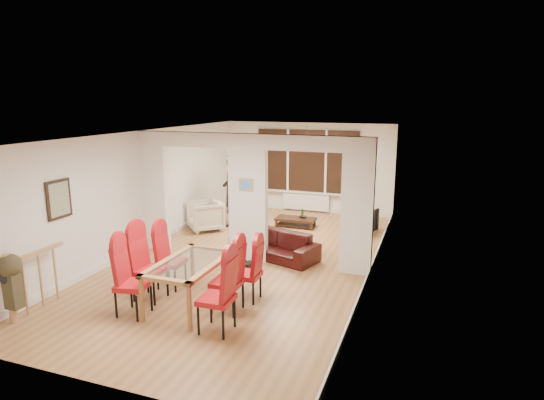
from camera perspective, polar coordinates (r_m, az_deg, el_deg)
The scene contains 24 objects.
floor at distance 9.53m, azimuth -2.94°, elevation -7.46°, with size 5.00×9.00×0.01m, color #9C6B3F.
room_walls at distance 9.17m, azimuth -3.03°, elevation 0.19°, with size 5.00×9.00×2.60m, color silver, non-canonical shape.
divider_wall at distance 9.17m, azimuth -3.03°, elevation 0.19°, with size 5.00×0.18×2.60m, color white.
bay_window_blinds at distance 13.28m, azimuth 4.39°, elevation 4.91°, with size 3.00×0.08×1.80m, color black.
radiator at distance 13.45m, azimuth 4.26°, elevation -0.19°, with size 1.40×0.08×0.50m, color white.
pendant_light at distance 12.03m, azimuth 4.38°, elevation 7.23°, with size 0.36×0.36×0.36m, color orange.
stair_newel at distance 8.10m, azimuth -27.35°, elevation -8.45°, with size 0.40×1.20×1.10m, color #AC7F4F, non-canonical shape.
wall_poster at distance 8.50m, azimuth -25.19°, elevation 0.09°, with size 0.04×0.52×0.67m, color gray.
pillar_photo at distance 9.02m, azimuth -3.29°, elevation 1.93°, with size 0.30×0.03×0.25m, color #4C8CD8.
dining_table at distance 7.51m, azimuth -10.12°, elevation -10.24°, with size 0.90×1.60×0.75m, color #976538, non-canonical shape.
dining_chair_la at distance 7.34m, azimuth -17.12°, elevation -9.53°, with size 0.46×0.46×1.14m, color #A01016, non-canonical shape.
dining_chair_lb at distance 7.80m, azimuth -15.12°, elevation -7.93°, with size 0.47×0.47×1.18m, color #A01016, non-canonical shape.
dining_chair_lc at distance 8.20m, azimuth -12.56°, elevation -7.16°, with size 0.43×0.43×1.07m, color #A01016, non-canonical shape.
dining_chair_ra at distance 6.59m, azimuth -7.02°, elevation -11.53°, with size 0.46×0.46×1.16m, color #A01016, non-canonical shape.
dining_chair_rb at distance 7.16m, azimuth -5.67°, elevation -9.61°, with size 0.45×0.45×1.13m, color #A01016, non-canonical shape.
dining_chair_rc at distance 7.56m, azimuth -3.10°, elevation -8.80°, with size 0.41×0.41×1.02m, color #A01016, non-canonical shape.
sofa at distance 9.56m, azimuth 0.25°, elevation -5.62°, with size 1.90×0.74×0.55m, color black.
armchair at distance 11.62m, azimuth -8.38°, elevation -1.97°, with size 0.82×0.79×0.74m, color beige.
person at distance 11.83m, azimuth -5.10°, elevation 1.27°, with size 0.46×0.70×1.91m, color black.
television at distance 11.54m, azimuth 11.72°, elevation -2.70°, with size 0.13×0.96×0.55m, color black.
coffee_table at distance 11.87m, azimuth 2.98°, elevation -2.80°, with size 1.02×0.51×0.24m, color black, non-canonical shape.
bottle at distance 11.81m, azimuth 3.83°, elevation -1.67°, with size 0.06×0.06×0.25m, color #143F19.
bowl at distance 11.86m, azimuth 3.88°, elevation -2.13°, with size 0.20×0.20×0.05m, color black.
shoes at distance 9.10m, azimuth -3.39°, elevation -8.11°, with size 0.26×0.28×0.11m, color black, non-canonical shape.
Camera 1 is at (3.47, -8.25, 3.26)m, focal length 30.00 mm.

